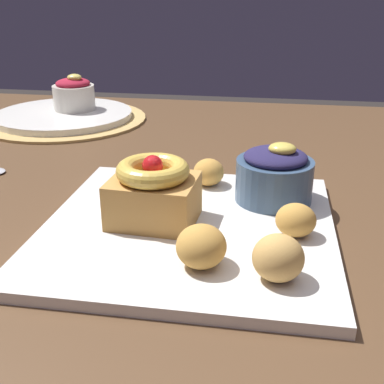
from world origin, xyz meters
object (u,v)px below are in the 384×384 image
(front_plate, at_px, (189,228))
(fritter_middle, at_px, (278,258))
(fritter_extra, at_px, (201,246))
(cake_slice, at_px, (156,192))
(fritter_back, at_px, (209,172))
(fritter_front, at_px, (296,220))
(berry_ramekin, at_px, (275,175))
(back_plate, at_px, (64,115))
(back_ramekin, at_px, (74,94))

(front_plate, distance_m, fritter_middle, 0.14)
(front_plate, height_order, fritter_extra, fritter_extra)
(fritter_middle, bearing_deg, fritter_extra, 170.40)
(front_plate, distance_m, cake_slice, 0.05)
(fritter_extra, bearing_deg, fritter_back, 95.60)
(fritter_front, xyz_separation_m, fritter_back, (-0.11, 0.12, -0.00))
(fritter_back, bearing_deg, berry_ramekin, -23.15)
(front_plate, relative_size, fritter_extra, 6.42)
(front_plate, relative_size, berry_ramekin, 3.41)
(front_plate, distance_m, fritter_front, 0.11)
(fritter_middle, bearing_deg, fritter_back, 112.91)
(front_plate, height_order, back_plate, back_plate)
(front_plate, xyz_separation_m, fritter_front, (0.11, -0.01, 0.02))
(fritter_front, height_order, fritter_extra, fritter_extra)
(cake_slice, relative_size, fritter_back, 2.36)
(fritter_front, bearing_deg, back_ramekin, 132.11)
(fritter_extra, relative_size, back_plate, 0.18)
(cake_slice, bearing_deg, front_plate, 1.90)
(berry_ramekin, distance_m, back_ramekin, 0.55)
(back_ramekin, bearing_deg, berry_ramekin, -43.54)
(fritter_extra, height_order, back_ramekin, back_ramekin)
(fritter_extra, bearing_deg, back_plate, 124.16)
(front_plate, distance_m, fritter_back, 0.12)
(fritter_front, xyz_separation_m, fritter_extra, (-0.09, -0.07, 0.00))
(cake_slice, height_order, fritter_back, cake_slice)
(back_ramekin, bearing_deg, fritter_back, -47.38)
(berry_ramekin, bearing_deg, fritter_extra, -111.38)
(berry_ramekin, bearing_deg, fritter_back, 156.85)
(fritter_front, bearing_deg, cake_slice, 176.49)
(fritter_front, bearing_deg, back_plate, 134.63)
(cake_slice, distance_m, fritter_front, 0.15)
(back_plate, bearing_deg, back_ramekin, 59.78)
(front_plate, xyz_separation_m, back_ramekin, (-0.31, 0.46, 0.04))
(front_plate, xyz_separation_m, back_plate, (-0.32, 0.43, 0.01))
(fritter_front, bearing_deg, berry_ramekin, 104.80)
(fritter_middle, xyz_separation_m, fritter_back, (-0.09, 0.21, -0.00))
(fritter_middle, relative_size, fritter_back, 1.13)
(berry_ramekin, height_order, fritter_middle, berry_ramekin)
(front_plate, xyz_separation_m, fritter_extra, (0.03, -0.08, 0.03))
(back_plate, bearing_deg, fritter_back, -43.96)
(cake_slice, bearing_deg, fritter_extra, -53.78)
(cake_slice, height_order, back_plate, cake_slice)
(fritter_middle, xyz_separation_m, back_plate, (-0.42, 0.53, -0.02))
(fritter_middle, bearing_deg, berry_ramekin, 91.83)
(front_plate, height_order, fritter_front, fritter_front)
(front_plate, bearing_deg, fritter_front, -5.20)
(fritter_front, xyz_separation_m, fritter_middle, (-0.02, -0.09, 0.00))
(back_ramekin, bearing_deg, back_plate, -120.22)
(fritter_front, xyz_separation_m, back_plate, (-0.44, 0.44, -0.02))
(fritter_front, relative_size, back_ramekin, 0.50)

